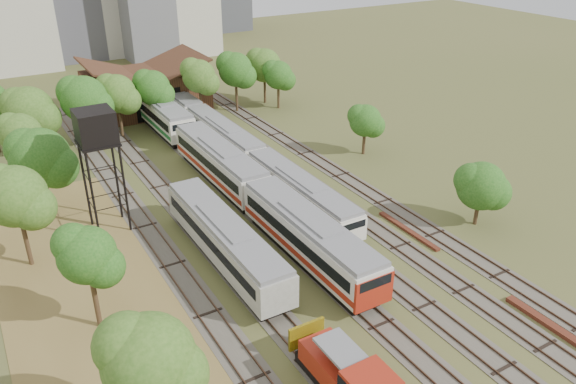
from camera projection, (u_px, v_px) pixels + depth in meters
ground at (435, 342)px, 37.75m from camera, size 240.00×240.00×0.00m
dry_grass_patch at (136, 366)px, 35.73m from camera, size 14.00×60.00×0.04m
tracks at (254, 197)px, 56.67m from camera, size 24.60×80.00×0.19m
railcar_red_set at (259, 196)px, 52.33m from camera, size 3.29×34.58×4.08m
railcar_green_set at (224, 137)px, 67.05m from camera, size 2.75×52.08×3.40m
railcar_rear at (162, 114)px, 73.30m from camera, size 3.29×16.08×4.08m
shunter_locomotive at (351, 381)px, 32.40m from camera, size 2.65×8.10×3.47m
old_grey_coach at (225, 240)px, 45.44m from camera, size 3.10×18.00×3.83m
water_tower at (96, 130)px, 47.18m from camera, size 3.24×3.24×11.19m
rail_pile_near at (566, 335)px, 38.10m from camera, size 0.64×9.56×0.32m
rail_pile_far at (408, 231)px, 50.64m from camera, size 0.48×7.67×0.25m
maintenance_shed at (146, 90)px, 80.62m from camera, size 16.45×11.55×7.58m
tree_band_left at (49, 211)px, 42.48m from camera, size 8.21×62.57×8.70m
tree_band_far at (146, 88)px, 71.32m from camera, size 38.28×10.30×8.86m
tree_band_right at (368, 123)px, 63.90m from camera, size 5.47×43.20×6.94m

